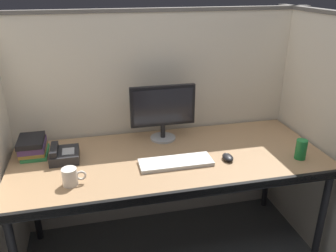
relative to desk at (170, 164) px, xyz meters
name	(u,v)px	position (x,y,z in m)	size (l,w,h in m)	color
cubicle_partition_rear	(156,122)	(0.00, 0.46, 0.10)	(2.21, 0.06, 1.57)	beige
cubicle_partition_right	(324,140)	(0.99, -0.09, 0.10)	(0.06, 1.41, 1.57)	beige
desk	(170,164)	(0.00, 0.00, 0.00)	(1.90, 0.80, 0.74)	#997551
monitor_center	(163,109)	(0.01, 0.27, 0.27)	(0.43, 0.17, 0.37)	gray
keyboard_main	(176,162)	(0.01, -0.09, 0.06)	(0.43, 0.15, 0.02)	silver
computer_mouse	(228,157)	(0.33, -0.11, 0.07)	(0.06, 0.10, 0.04)	black
book_stack	(33,146)	(-0.82, 0.23, 0.10)	(0.17, 0.22, 0.11)	#26723F
desk_phone	(63,155)	(-0.63, 0.11, 0.08)	(0.17, 0.19, 0.09)	black
coffee_mug	(70,177)	(-0.58, -0.18, 0.10)	(0.13, 0.08, 0.09)	silver
soda_can	(301,149)	(0.76, -0.20, 0.11)	(0.07, 0.07, 0.12)	#197233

